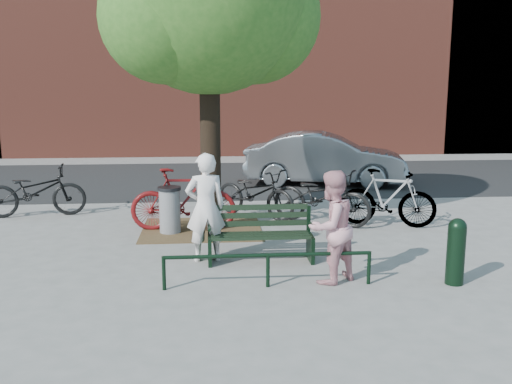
{
  "coord_description": "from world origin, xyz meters",
  "views": [
    {
      "loc": [
        -0.82,
        -9.08,
        2.92
      ],
      "look_at": [
        0.01,
        1.0,
        0.99
      ],
      "focal_mm": 40.0,
      "sensor_mm": 36.0,
      "label": 1
    }
  ],
  "objects": [
    {
      "name": "townhouse_row",
      "position": [
        0.17,
        16.0,
        6.25
      ],
      "size": [
        45.0,
        4.0,
        14.0
      ],
      "color": "brown",
      "rests_on": "ground"
    },
    {
      "name": "guard_railing",
      "position": [
        0.0,
        -1.2,
        0.4
      ],
      "size": [
        3.06,
        0.06,
        0.51
      ],
      "color": "black",
      "rests_on": "ground"
    },
    {
      "name": "bicycle_d",
      "position": [
        2.83,
        2.2,
        0.6
      ],
      "size": [
        2.06,
        1.2,
        1.19
      ],
      "primitive_type": "imported",
      "rotation": [
        0.0,
        0.0,
        1.23
      ],
      "color": "gray",
      "rests_on": "ground"
    },
    {
      "name": "litter_bin",
      "position": [
        -1.62,
        2.0,
        0.47
      ],
      "size": [
        0.46,
        0.46,
        0.93
      ],
      "color": "gray",
      "rests_on": "ground"
    },
    {
      "name": "bicycle_a",
      "position": [
        -4.7,
        3.71,
        0.57
      ],
      "size": [
        2.26,
        1.05,
        1.14
      ],
      "primitive_type": "imported",
      "rotation": [
        0.0,
        0.0,
        1.71
      ],
      "color": "black",
      "rests_on": "ground"
    },
    {
      "name": "bollard",
      "position": [
        2.77,
        -1.3,
        0.53
      ],
      "size": [
        0.27,
        0.27,
        1.0
      ],
      "color": "black",
      "rests_on": "ground"
    },
    {
      "name": "bicycle_e",
      "position": [
        1.51,
        2.52,
        0.58
      ],
      "size": [
        2.26,
        1.88,
        1.16
      ],
      "primitive_type": "imported",
      "rotation": [
        0.0,
        0.0,
        0.97
      ],
      "color": "black",
      "rests_on": "ground"
    },
    {
      "name": "person_right",
      "position": [
        0.95,
        -1.05,
        0.84
      ],
      "size": [
        1.04,
        0.99,
        1.68
      ],
      "primitive_type": "imported",
      "rotation": [
        0.0,
        0.0,
        3.73
      ],
      "color": "#D39199",
      "rests_on": "ground"
    },
    {
      "name": "bicycle_b",
      "position": [
        -1.36,
        2.2,
        0.63
      ],
      "size": [
        2.13,
        0.65,
        1.27
      ],
      "primitive_type": "imported",
      "rotation": [
        0.0,
        0.0,
        1.55
      ],
      "color": "#540C0C",
      "rests_on": "ground"
    },
    {
      "name": "road",
      "position": [
        0.0,
        8.5,
        0.01
      ],
      "size": [
        40.0,
        7.0,
        0.01
      ],
      "primitive_type": "cube",
      "color": "black",
      "rests_on": "ground"
    },
    {
      "name": "park_bench",
      "position": [
        -0.0,
        0.08,
        0.48
      ],
      "size": [
        1.74,
        0.54,
        0.97
      ],
      "color": "black",
      "rests_on": "ground"
    },
    {
      "name": "street_tree",
      "position": [
        -0.75,
        2.2,
        4.42
      ],
      "size": [
        4.2,
        3.8,
        6.5
      ],
      "color": "black",
      "rests_on": "ground"
    },
    {
      "name": "bicycle_c",
      "position": [
        0.17,
        3.21,
        0.55
      ],
      "size": [
        2.04,
        1.94,
        1.1
      ],
      "primitive_type": "imported",
      "rotation": [
        0.0,
        0.0,
        0.84
      ],
      "color": "black",
      "rests_on": "ground"
    },
    {
      "name": "dirt_pit",
      "position": [
        -1.0,
        2.2,
        0.01
      ],
      "size": [
        2.4,
        2.0,
        0.02
      ],
      "primitive_type": "cube",
      "color": "brown",
      "rests_on": "ground"
    },
    {
      "name": "ground",
      "position": [
        0.0,
        0.0,
        0.0
      ],
      "size": [
        90.0,
        90.0,
        0.0
      ],
      "primitive_type": "plane",
      "color": "gray",
      "rests_on": "ground"
    },
    {
      "name": "person_left",
      "position": [
        -0.9,
        0.15,
        0.91
      ],
      "size": [
        0.72,
        0.53,
        1.82
      ],
      "primitive_type": "imported",
      "rotation": [
        0.0,
        0.0,
        3.28
      ],
      "color": "silver",
      "rests_on": "ground"
    },
    {
      "name": "parked_car",
      "position": [
        2.54,
        7.18,
        0.76
      ],
      "size": [
        4.88,
        2.57,
        1.53
      ],
      "primitive_type": "imported",
      "rotation": [
        0.0,
        0.0,
        1.36
      ],
      "color": "slate",
      "rests_on": "ground"
    }
  ]
}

